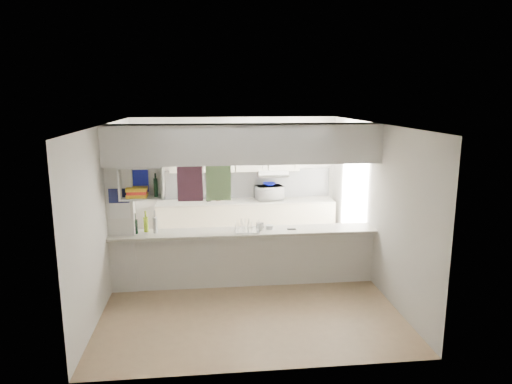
{
  "coord_description": "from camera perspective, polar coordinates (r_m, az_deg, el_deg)",
  "views": [
    {
      "loc": [
        -0.57,
        -6.94,
        3.01
      ],
      "look_at": [
        0.23,
        0.5,
        1.44
      ],
      "focal_mm": 32.0,
      "sensor_mm": 36.0,
      "label": 1
    }
  ],
  "objects": [
    {
      "name": "plastic_tubs",
      "position": [
        7.35,
        1.93,
        -4.42
      ],
      "size": [
        0.48,
        0.17,
        0.06
      ],
      "color": "silver",
      "rests_on": "breakfast_bar"
    },
    {
      "name": "microwave",
      "position": [
        9.36,
        1.69,
        -0.11
      ],
      "size": [
        0.59,
        0.44,
        0.3
      ],
      "primitive_type": "imported",
      "rotation": [
        0.0,
        0.0,
        3.31
      ],
      "color": "white",
      "rests_on": "bench_top"
    },
    {
      "name": "kitchen_run",
      "position": [
        9.37,
        -1.53,
        -1.62
      ],
      "size": [
        3.6,
        0.63,
        2.24
      ],
      "color": "#E9E4C6",
      "rests_on": "floor"
    },
    {
      "name": "floor",
      "position": [
        7.59,
        -1.37,
        -11.5
      ],
      "size": [
        4.8,
        4.8,
        0.0
      ],
      "primitive_type": "plane",
      "color": "#A07F5D",
      "rests_on": "ground"
    },
    {
      "name": "utensil_jar",
      "position": [
        9.31,
        -5.95,
        -0.67
      ],
      "size": [
        0.11,
        0.11,
        0.15
      ],
      "primitive_type": "cylinder",
      "color": "black",
      "rests_on": "bench_top"
    },
    {
      "name": "wall_left",
      "position": [
        7.31,
        -18.07,
        -2.25
      ],
      "size": [
        0.0,
        4.8,
        4.8
      ],
      "primitive_type": "plane",
      "rotation": [
        1.57,
        0.0,
        1.57
      ],
      "color": "silver",
      "rests_on": "floor"
    },
    {
      "name": "knife_block",
      "position": [
        9.34,
        -4.77,
        -0.48
      ],
      "size": [
        0.11,
        0.09,
        0.2
      ],
      "primitive_type": "cube",
      "rotation": [
        0.0,
        0.0,
        0.18
      ],
      "color": "brown",
      "rests_on": "bench_top"
    },
    {
      "name": "wall_right",
      "position": [
        7.64,
        14.49,
        -1.46
      ],
      "size": [
        0.0,
        4.8,
        4.8
      ],
      "primitive_type": "plane",
      "rotation": [
        1.57,
        0.0,
        -1.57
      ],
      "color": "silver",
      "rests_on": "floor"
    },
    {
      "name": "dish_rack",
      "position": [
        7.22,
        -1.12,
        -4.28
      ],
      "size": [
        0.41,
        0.32,
        0.21
      ],
      "rotation": [
        0.0,
        0.0,
        -0.08
      ],
      "color": "silver",
      "rests_on": "breakfast_bar"
    },
    {
      "name": "cup",
      "position": [
        7.26,
        0.56,
        -4.31
      ],
      "size": [
        0.16,
        0.16,
        0.11
      ],
      "primitive_type": "imported",
      "rotation": [
        0.0,
        0.0,
        -0.25
      ],
      "color": "white",
      "rests_on": "dish_rack"
    },
    {
      "name": "wall_back",
      "position": [
        9.52,
        -2.64,
        1.51
      ],
      "size": [
        4.2,
        0.0,
        4.2
      ],
      "primitive_type": "plane",
      "rotation": [
        1.57,
        0.0,
        0.0
      ],
      "color": "silver",
      "rests_on": "floor"
    },
    {
      "name": "ceiling",
      "position": [
        6.98,
        -1.48,
        8.5
      ],
      "size": [
        4.8,
        4.8,
        0.0
      ],
      "primitive_type": "plane",
      "color": "white",
      "rests_on": "wall_back"
    },
    {
      "name": "bowl",
      "position": [
        9.32,
        1.65,
        0.97
      ],
      "size": [
        0.26,
        0.26,
        0.06
      ],
      "primitive_type": "imported",
      "color": "navy",
      "rests_on": "microwave"
    },
    {
      "name": "cubby_shelf",
      "position": [
        7.07,
        -14.16,
        0.92
      ],
      "size": [
        0.65,
        0.35,
        0.5
      ],
      "color": "white",
      "rests_on": "bulkhead"
    },
    {
      "name": "servery_partition",
      "position": [
        7.09,
        -2.84,
        0.87
      ],
      "size": [
        4.2,
        0.5,
        2.6
      ],
      "color": "silver",
      "rests_on": "floor"
    },
    {
      "name": "wine_bottles",
      "position": [
        7.32,
        -13.6,
        -4.0
      ],
      "size": [
        0.37,
        0.15,
        0.36
      ],
      "color": "black",
      "rests_on": "breakfast_bar"
    }
  ]
}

